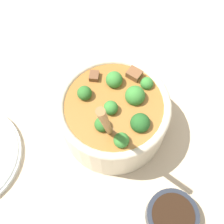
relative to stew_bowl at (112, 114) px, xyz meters
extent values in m
plane|color=#C6B293|center=(0.00, 0.00, -0.07)|extent=(4.00, 4.00, 0.00)
cylinder|color=beige|center=(0.00, 0.00, -0.01)|extent=(0.23, 0.23, 0.10)
torus|color=beige|center=(0.00, 0.00, 0.04)|extent=(0.23, 0.23, 0.02)
cylinder|color=#9E662D|center=(0.00, 0.00, 0.01)|extent=(0.21, 0.21, 0.06)
sphere|color=#387F33|center=(-0.01, -0.01, 0.05)|extent=(0.03, 0.03, 0.03)
cylinder|color=#6B9956|center=(-0.01, -0.01, 0.03)|extent=(0.01, 0.01, 0.01)
sphere|color=#387F33|center=(0.04, 0.02, 0.05)|extent=(0.04, 0.04, 0.04)
cylinder|color=#6B9956|center=(0.04, 0.02, 0.02)|extent=(0.01, 0.01, 0.02)
sphere|color=#2D6B28|center=(-0.02, -0.05, 0.05)|extent=(0.03, 0.03, 0.03)
cylinder|color=#6B9956|center=(-0.02, -0.05, 0.03)|extent=(0.01, 0.01, 0.01)
sphere|color=#387F33|center=(0.00, 0.05, 0.05)|extent=(0.03, 0.03, 0.03)
cylinder|color=#6B9956|center=(0.00, 0.05, 0.02)|extent=(0.01, 0.01, 0.02)
sphere|color=#235B23|center=(0.05, -0.04, 0.05)|extent=(0.04, 0.04, 0.04)
cylinder|color=#6B9956|center=(0.05, -0.04, 0.02)|extent=(0.01, 0.01, 0.02)
sphere|color=#387F33|center=(0.07, 0.05, 0.05)|extent=(0.03, 0.03, 0.03)
cylinder|color=#6B9956|center=(0.07, 0.05, 0.03)|extent=(0.01, 0.01, 0.01)
sphere|color=#387F33|center=(0.01, -0.08, 0.05)|extent=(0.03, 0.03, 0.03)
cylinder|color=#6B9956|center=(0.01, -0.08, 0.03)|extent=(0.01, 0.01, 0.01)
sphere|color=#2D6B28|center=(-0.06, 0.02, 0.05)|extent=(0.03, 0.03, 0.03)
cylinder|color=#6B9956|center=(-0.06, 0.02, 0.03)|extent=(0.01, 0.01, 0.01)
cube|color=brown|center=(-0.04, 0.06, 0.04)|extent=(0.02, 0.02, 0.02)
cube|color=brown|center=(0.04, 0.07, 0.04)|extent=(0.04, 0.04, 0.02)
ellipsoid|color=olive|center=(-0.01, -0.06, 0.03)|extent=(0.04, 0.03, 0.01)
cylinder|color=olive|center=(-0.01, -0.09, 0.14)|extent=(0.02, 0.07, 0.21)
cylinder|color=#232833|center=(0.11, -0.20, -0.05)|extent=(0.10, 0.10, 0.03)
cylinder|color=black|center=(0.11, -0.20, -0.04)|extent=(0.08, 0.08, 0.01)
camera|label=1|loc=(0.00, -0.26, 0.53)|focal=45.00mm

